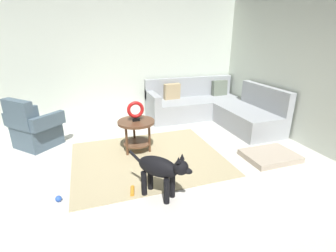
{
  "coord_description": "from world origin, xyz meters",
  "views": [
    {
      "loc": [
        -0.67,
        -2.7,
        1.86
      ],
      "look_at": [
        0.45,
        0.6,
        0.55
      ],
      "focal_mm": 26.34,
      "sensor_mm": 36.0,
      "label": 1
    }
  ],
  "objects": [
    {
      "name": "ground_plane",
      "position": [
        0.0,
        0.0,
        -0.05
      ],
      "size": [
        6.0,
        6.0,
        0.1
      ],
      "primitive_type": "cube",
      "color": "silver"
    },
    {
      "name": "wall_back",
      "position": [
        0.0,
        2.94,
        1.35
      ],
      "size": [
        6.0,
        0.12,
        2.7
      ],
      "primitive_type": "cube",
      "color": "silver",
      "rests_on": "ground_plane"
    },
    {
      "name": "area_rug",
      "position": [
        0.15,
        0.7,
        0.01
      ],
      "size": [
        2.3,
        1.9,
        0.01
      ],
      "primitive_type": "cube",
      "color": "tan",
      "rests_on": "ground_plane"
    },
    {
      "name": "sectional_couch",
      "position": [
        1.99,
        2.02,
        0.29
      ],
      "size": [
        2.2,
        2.25,
        0.88
      ],
      "color": "#9EA3A8",
      "rests_on": "ground_plane"
    },
    {
      "name": "armchair",
      "position": [
        -1.59,
        1.77,
        0.32
      ],
      "size": [
        0.99,
        0.99,
        0.88
      ],
      "rotation": [
        0.0,
        0.0,
        -0.81
      ],
      "color": "#4C6070",
      "rests_on": "ground_plane"
    },
    {
      "name": "side_table",
      "position": [
        0.05,
        1.02,
        0.42
      ],
      "size": [
        0.6,
        0.6,
        0.54
      ],
      "color": "brown",
      "rests_on": "ground_plane"
    },
    {
      "name": "torus_sculpture",
      "position": [
        0.05,
        1.02,
        0.71
      ],
      "size": [
        0.28,
        0.08,
        0.33
      ],
      "color": "black",
      "rests_on": "side_table"
    },
    {
      "name": "dog_bed_mat",
      "position": [
        1.98,
        0.08,
        0.04
      ],
      "size": [
        0.8,
        0.6,
        0.09
      ],
      "primitive_type": "cube",
      "color": "#B2A38E",
      "rests_on": "ground_plane"
    },
    {
      "name": "dog",
      "position": [
        0.06,
        -0.3,
        0.38
      ],
      "size": [
        0.61,
        0.66,
        0.63
      ],
      "rotation": [
        0.0,
        0.0,
        3.88
      ],
      "color": "black",
      "rests_on": "ground_plane"
    },
    {
      "name": "dog_toy_ball",
      "position": [
        -1.12,
        0.0,
        0.04
      ],
      "size": [
        0.07,
        0.07,
        0.07
      ],
      "primitive_type": "sphere",
      "color": "blue",
      "rests_on": "ground_plane"
    },
    {
      "name": "dog_toy_rope",
      "position": [
        -0.26,
        -0.11,
        0.03
      ],
      "size": [
        0.09,
        0.18,
        0.05
      ],
      "primitive_type": "cylinder",
      "rotation": [
        0.0,
        1.57,
        1.36
      ],
      "color": "orange",
      "rests_on": "ground_plane"
    }
  ]
}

